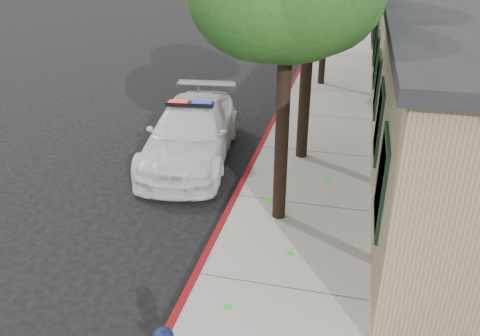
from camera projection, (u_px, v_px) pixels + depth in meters
name	position (u px, v px, depth m)	size (l,w,h in m)	color
ground	(193.00, 279.00, 9.05)	(120.00, 120.00, 0.00)	black
sidewalk	(300.00, 206.00, 11.29)	(3.20, 60.00, 0.15)	gray
red_curb	(236.00, 198.00, 11.61)	(0.14, 60.00, 0.16)	maroon
police_car	(191.00, 133.00, 13.46)	(2.85, 5.63, 1.69)	white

